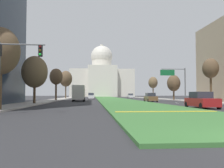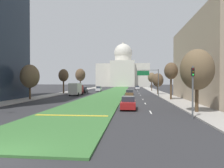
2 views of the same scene
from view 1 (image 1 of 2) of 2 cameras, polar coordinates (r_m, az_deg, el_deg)
The scene contains 22 objects.
ground_plane at distance 74.99m, azimuth -0.50°, elevation -3.58°, with size 301.56×301.56×0.00m, color #2B2B2D.
grass_median at distance 68.16m, azimuth -0.08°, elevation -3.63°, with size 8.51×123.37×0.14m, color #386B33.
median_curb_nose at distance 18.25m, azimuth 12.90°, elevation -6.46°, with size 7.66×0.50×0.04m, color gold.
lane_dashes_right at distance 51.83m, azimuth 10.94°, elevation -4.02°, with size 0.16×59.81×0.01m.
sidewalk_left at distance 61.77m, azimuth -13.26°, elevation -3.68°, with size 4.00×123.37×0.15m, color #9E9991.
sidewalk_right at distance 64.32m, azimuth 13.58°, elevation -3.63°, with size 4.00×123.37×0.15m, color #9E9991.
capitol_building at distance 142.87m, azimuth -2.49°, elevation 1.27°, with size 36.80×25.53×31.74m.
traffic_light_near_left at distance 18.55m, azimuth -23.04°, elevation 4.99°, with size 3.34×0.35×5.20m.
overhead_guide_sign at distance 47.35m, azimuth 15.17°, elevation 1.45°, with size 4.99×0.20×6.50m.
street_tree_left_near at distance 22.80m, azimuth -25.24°, elevation 7.14°, with size 3.28×3.28×7.25m.
street_tree_left_mid at distance 36.29m, azimuth -18.08°, elevation 2.76°, with size 3.71×3.71×7.02m.
street_tree_right_mid at distance 42.28m, azimuth 22.60°, elevation 3.42°, with size 2.62×2.62×7.37m.
street_tree_left_far at distance 55.24m, azimuth -13.29°, elevation 1.66°, with size 2.94×2.94×7.28m.
street_tree_right_far at distance 57.41m, azimuth 14.60°, elevation 0.17°, with size 3.06×3.06×5.96m.
street_tree_left_distant at distance 74.30m, azimuth -11.04°, elevation 1.23°, with size 3.89×3.89×8.64m.
street_tree_right_distant at distance 76.66m, azimuth 9.83°, elevation 0.33°, with size 2.92×2.92×7.01m.
sedan_lead_stopped at distance 26.31m, azimuth 20.68°, elevation -3.72°, with size 2.00×4.62×1.71m.
sedan_midblock at distance 46.54m, azimuth 9.25°, elevation -3.24°, with size 1.98×4.62×1.71m.
sedan_distant at distance 59.19m, azimuth -7.92°, elevation -3.01°, with size 1.99×4.46×1.87m.
sedan_far_horizon at distance 70.65m, azimuth -5.08°, elevation -2.94°, with size 1.95×4.73×1.84m.
sedan_very_far at distance 89.08m, azimuth 4.47°, elevation -2.88°, with size 1.94×4.43×1.71m.
box_truck_delivery at distance 48.46m, azimuth -7.97°, elevation -2.18°, with size 2.40×6.40×3.20m.
Camera 1 is at (-5.49, -6.24, 1.45)m, focal length 38.04 mm.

